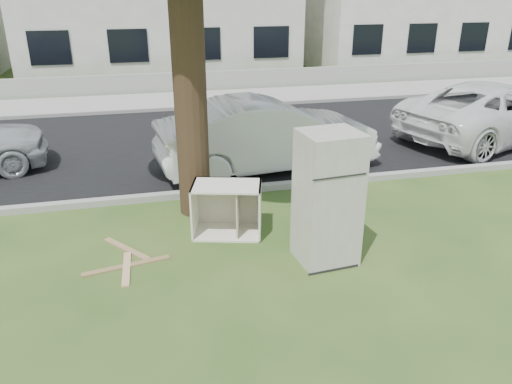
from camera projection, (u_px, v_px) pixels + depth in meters
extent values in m
plane|color=#2C4E1B|center=(239.00, 258.00, 7.31)|extent=(120.00, 120.00, 0.00)
cube|color=black|center=(191.00, 142.00, 12.69)|extent=(120.00, 7.00, 0.01)
cube|color=gray|center=(213.00, 195.00, 9.51)|extent=(120.00, 0.18, 0.12)
cube|color=gray|center=(178.00, 110.00, 15.88)|extent=(120.00, 0.18, 0.12)
cube|color=gray|center=(174.00, 101.00, 17.18)|extent=(120.00, 2.80, 0.01)
cube|color=gray|center=(170.00, 82.00, 18.48)|extent=(120.00, 0.15, 0.70)
cylinder|color=black|center=(188.00, 61.00, 7.84)|extent=(0.54, 0.54, 5.20)
cube|color=beige|center=(328.00, 198.00, 6.95)|extent=(0.85, 0.80, 1.91)
cube|color=beige|center=(227.00, 209.00, 7.90)|extent=(1.21, 0.93, 0.84)
cube|color=olive|center=(127.00, 266.00, 7.09)|extent=(1.23, 0.33, 0.02)
cube|color=#9D7752|center=(127.00, 249.00, 7.54)|extent=(0.69, 0.86, 0.02)
cube|color=tan|center=(127.00, 269.00, 7.01)|extent=(0.13, 0.91, 0.03)
imported|color=silver|center=(267.00, 135.00, 10.55)|extent=(4.81, 2.17, 1.53)
imported|color=white|center=(494.00, 111.00, 12.62)|extent=(5.76, 3.85, 1.47)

